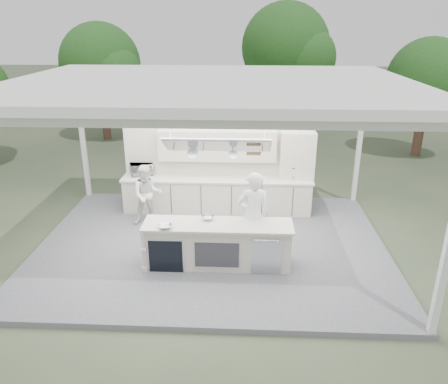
# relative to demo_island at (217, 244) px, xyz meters

# --- Properties ---
(ground) EXTENTS (90.00, 90.00, 0.00)m
(ground) POSITION_rel_demo_island_xyz_m (-0.18, 0.91, -0.60)
(ground) COLOR #485339
(ground) RESTS_ON ground
(stage_deck) EXTENTS (8.00, 6.00, 0.12)m
(stage_deck) POSITION_rel_demo_island_xyz_m (-0.18, 0.91, -0.54)
(stage_deck) COLOR slate
(stage_deck) RESTS_ON ground
(tent) EXTENTS (8.20, 6.20, 3.86)m
(tent) POSITION_rel_demo_island_xyz_m (-0.18, 0.90, 3.11)
(tent) COLOR white
(tent) RESTS_ON ground
(demo_island) EXTENTS (3.10, 0.79, 0.95)m
(demo_island) POSITION_rel_demo_island_xyz_m (0.00, 0.00, 0.00)
(demo_island) COLOR beige
(demo_island) RESTS_ON stage_deck
(back_counter) EXTENTS (5.08, 0.72, 0.95)m
(back_counter) POSITION_rel_demo_island_xyz_m (-0.18, 2.81, 0.00)
(back_counter) COLOR beige
(back_counter) RESTS_ON stage_deck
(back_wall_unit) EXTENTS (5.05, 0.48, 2.25)m
(back_wall_unit) POSITION_rel_demo_island_xyz_m (0.27, 3.03, 0.98)
(back_wall_unit) COLOR beige
(back_wall_unit) RESTS_ON stage_deck
(tree_cluster) EXTENTS (19.55, 9.40, 5.85)m
(tree_cluster) POSITION_rel_demo_island_xyz_m (-0.34, 10.68, 2.69)
(tree_cluster) COLOR #523629
(tree_cluster) RESTS_ON ground
(head_chef) EXTENTS (0.81, 0.62, 1.97)m
(head_chef) POSITION_rel_demo_island_xyz_m (0.75, 0.35, 0.51)
(head_chef) COLOR white
(head_chef) RESTS_ON stage_deck
(sous_chef) EXTENTS (0.87, 0.75, 1.55)m
(sous_chef) POSITION_rel_demo_island_xyz_m (-1.88, 1.97, 0.30)
(sous_chef) COLOR white
(sous_chef) RESTS_ON stage_deck
(toaster_oven) EXTENTS (0.70, 0.59, 0.33)m
(toaster_oven) POSITION_rel_demo_island_xyz_m (-2.23, 2.99, 0.64)
(toaster_oven) COLOR silver
(toaster_oven) RESTS_ON back_counter
(bowl_large) EXTENTS (0.35, 0.35, 0.07)m
(bowl_large) POSITION_rel_demo_island_xyz_m (-1.03, -0.24, 0.51)
(bowl_large) COLOR #BABCC1
(bowl_large) RESTS_ON demo_island
(bowl_small) EXTENTS (0.29, 0.29, 0.08)m
(bowl_small) POSITION_rel_demo_island_xyz_m (-0.20, 0.22, 0.51)
(bowl_small) COLOR silver
(bowl_small) RESTS_ON demo_island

